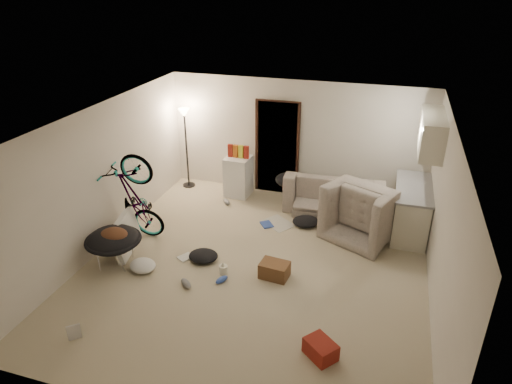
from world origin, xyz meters
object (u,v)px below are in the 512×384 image
(armchair, at_px, (368,214))
(drink_case_a, at_px, (274,270))
(sofa, at_px, (333,197))
(mini_fridge, at_px, (238,176))
(drink_case_b, at_px, (321,349))
(kitchen_counter, at_px, (411,210))
(saucer_chair, at_px, (114,244))
(bicycle, at_px, (138,216))
(tv_box, at_px, (126,235))
(floor_lamp, at_px, (185,131))
(juicer, at_px, (223,269))

(armchair, height_order, drink_case_a, armchair)
(sofa, bearing_deg, armchair, 131.99)
(mini_fridge, relative_size, drink_case_b, 2.20)
(kitchen_counter, bearing_deg, drink_case_a, -133.55)
(sofa, relative_size, drink_case_b, 4.98)
(drink_case_a, bearing_deg, saucer_chair, -164.78)
(sofa, bearing_deg, drink_case_b, 93.62)
(bicycle, bearing_deg, mini_fridge, -28.75)
(saucer_chair, bearing_deg, tv_box, 97.02)
(drink_case_b, bearing_deg, sofa, 135.92)
(armchair, relative_size, drink_case_a, 2.67)
(tv_box, bearing_deg, drink_case_a, -12.33)
(drink_case_a, xyz_separation_m, drink_case_b, (1.00, -1.46, -0.01))
(saucer_chair, xyz_separation_m, tv_box, (-0.05, 0.43, -0.07))
(kitchen_counter, relative_size, drink_case_b, 3.78)
(floor_lamp, bearing_deg, juicer, -56.41)
(mini_fridge, bearing_deg, armchair, -13.17)
(sofa, bearing_deg, saucer_chair, 41.02)
(mini_fridge, relative_size, juicer, 4.24)
(floor_lamp, bearing_deg, mini_fridge, -4.60)
(saucer_chair, relative_size, drink_case_b, 2.31)
(sofa, xyz_separation_m, saucer_chair, (-3.18, -3.03, 0.10))
(bicycle, bearing_deg, kitchen_counter, -72.04)
(kitchen_counter, distance_m, juicer, 3.70)
(drink_case_a, xyz_separation_m, juicer, (-0.82, -0.15, -0.04))
(drink_case_b, bearing_deg, bicycle, -167.55)
(floor_lamp, distance_m, mini_fridge, 1.52)
(bicycle, relative_size, mini_fridge, 2.01)
(saucer_chair, distance_m, drink_case_a, 2.68)
(tv_box, relative_size, drink_case_a, 2.10)
(tv_box, xyz_separation_m, drink_case_a, (2.68, 0.00, -0.18))
(bicycle, bearing_deg, armchair, -72.57)
(tv_box, xyz_separation_m, drink_case_b, (3.68, -1.46, -0.20))
(bicycle, xyz_separation_m, mini_fridge, (1.14, 2.27, -0.02))
(bicycle, height_order, tv_box, bicycle)
(drink_case_a, bearing_deg, floor_lamp, 140.70)
(floor_lamp, xyz_separation_m, sofa, (3.34, -0.20, -1.02))
(drink_case_b, bearing_deg, mini_fridge, 161.03)
(armchair, bearing_deg, floor_lamp, 12.28)
(floor_lamp, xyz_separation_m, armchair, (4.09, -0.96, -0.92))
(sofa, xyz_separation_m, drink_case_a, (-0.55, -2.60, -0.16))
(mini_fridge, height_order, tv_box, mini_fridge)
(kitchen_counter, height_order, saucer_chair, kitchen_counter)
(sofa, height_order, juicer, sofa)
(floor_lamp, distance_m, drink_case_a, 4.12)
(floor_lamp, height_order, saucer_chair, floor_lamp)
(armchair, bearing_deg, drink_case_a, 80.20)
(juicer, bearing_deg, armchair, 43.22)
(saucer_chair, bearing_deg, armchair, 30.01)
(kitchen_counter, bearing_deg, saucer_chair, -151.08)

